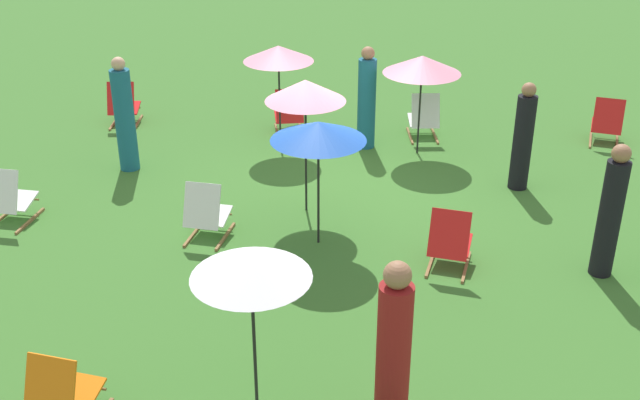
{
  "coord_description": "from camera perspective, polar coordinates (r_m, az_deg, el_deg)",
  "views": [
    {
      "loc": [
        -1.48,
        10.27,
        5.01
      ],
      "look_at": [
        0.0,
        1.2,
        0.5
      ],
      "focal_mm": 43.4,
      "sensor_mm": 36.0,
      "label": 1
    }
  ],
  "objects": [
    {
      "name": "umbrella_3",
      "position": [
        12.78,
        -3.08,
        10.73
      ],
      "size": [
        1.16,
        1.16,
        1.75
      ],
      "color": "black",
      "rests_on": "ground"
    },
    {
      "name": "person_4",
      "position": [
        9.8,
        20.62,
        -0.94
      ],
      "size": [
        0.3,
        0.3,
        1.71
      ],
      "rotation": [
        0.0,
        0.0,
        1.65
      ],
      "color": "black",
      "rests_on": "ground"
    },
    {
      "name": "deckchair_7",
      "position": [
        14.59,
        -14.29,
        6.77
      ],
      "size": [
        0.6,
        0.83,
        0.83
      ],
      "rotation": [
        0.0,
        0.0,
        0.17
      ],
      "color": "olive",
      "rests_on": "ground"
    },
    {
      "name": "deckchair_4",
      "position": [
        13.64,
        7.67,
        6.02
      ],
      "size": [
        0.61,
        0.83,
        0.83
      ],
      "rotation": [
        0.0,
        0.0,
        0.18
      ],
      "color": "olive",
      "rests_on": "ground"
    },
    {
      "name": "deckchair_6",
      "position": [
        11.4,
        -21.95,
        0.09
      ],
      "size": [
        0.49,
        0.77,
        0.83
      ],
      "rotation": [
        0.0,
        0.0,
        -0.02
      ],
      "color": "olive",
      "rests_on": "ground"
    },
    {
      "name": "ground_plane",
      "position": [
        11.52,
        0.96,
        0.36
      ],
      "size": [
        40.0,
        40.0,
        0.0
      ],
      "primitive_type": "plane",
      "color": "#386B28"
    },
    {
      "name": "umbrella_2",
      "position": [
        12.62,
        7.55,
        9.87
      ],
      "size": [
        1.26,
        1.26,
        1.67
      ],
      "color": "black",
      "rests_on": "ground"
    },
    {
      "name": "person_2",
      "position": [
        13.02,
        3.46,
        7.34
      ],
      "size": [
        0.42,
        0.42,
        1.74
      ],
      "rotation": [
        0.0,
        0.0,
        4.17
      ],
      "color": "#195972",
      "rests_on": "ground"
    },
    {
      "name": "deckchair_9",
      "position": [
        13.76,
        -2.3,
        6.41
      ],
      "size": [
        0.67,
        0.86,
        0.83
      ],
      "rotation": [
        0.0,
        0.0,
        0.29
      ],
      "color": "olive",
      "rests_on": "ground"
    },
    {
      "name": "deckchair_11",
      "position": [
        10.28,
        -8.36,
        -0.99
      ],
      "size": [
        0.52,
        0.79,
        0.83
      ],
      "rotation": [
        0.0,
        0.0,
        -0.06
      ],
      "color": "olive",
      "rests_on": "ground"
    },
    {
      "name": "person_1",
      "position": [
        12.48,
        -14.22,
        5.92
      ],
      "size": [
        0.42,
        0.42,
        1.83
      ],
      "rotation": [
        0.0,
        0.0,
        2.61
      ],
      "color": "#195972",
      "rests_on": "ground"
    },
    {
      "name": "umbrella_4",
      "position": [
        9.58,
        -0.12,
        5.1
      ],
      "size": [
        1.21,
        1.21,
        1.7
      ],
      "color": "black",
      "rests_on": "ground"
    },
    {
      "name": "deckchair_3",
      "position": [
        14.15,
        20.4,
        5.32
      ],
      "size": [
        0.6,
        0.83,
        0.83
      ],
      "rotation": [
        0.0,
        0.0,
        -0.17
      ],
      "color": "olive",
      "rests_on": "ground"
    },
    {
      "name": "umbrella_0",
      "position": [
        10.41,
        -1.09,
        8.06
      ],
      "size": [
        1.1,
        1.1,
        1.93
      ],
      "color": "black",
      "rests_on": "ground"
    },
    {
      "name": "umbrella_1",
      "position": [
        6.71,
        -5.13,
        -4.87
      ],
      "size": [
        1.08,
        1.08,
        1.68
      ],
      "color": "black",
      "rests_on": "ground"
    },
    {
      "name": "person_3",
      "position": [
        6.77,
        5.42,
        -11.55
      ],
      "size": [
        0.42,
        0.42,
        1.84
      ],
      "rotation": [
        0.0,
        0.0,
        2.39
      ],
      "color": "maroon",
      "rests_on": "ground"
    },
    {
      "name": "deckchair_0",
      "position": [
        9.63,
        9.56,
        -3.07
      ],
      "size": [
        0.57,
        0.82,
        0.83
      ],
      "rotation": [
        0.0,
        0.0,
        -0.13
      ],
      "color": "olive",
      "rests_on": "ground"
    },
    {
      "name": "deckchair_10",
      "position": [
        7.53,
        -18.49,
        -13.51
      ],
      "size": [
        0.55,
        0.81,
        0.83
      ],
      "rotation": [
        0.0,
        0.0,
        -0.1
      ],
      "color": "olive",
      "rests_on": "ground"
    },
    {
      "name": "person_0",
      "position": [
        11.85,
        14.73,
        4.36
      ],
      "size": [
        0.37,
        0.37,
        1.65
      ],
      "rotation": [
        0.0,
        0.0,
        3.51
      ],
      "color": "black",
      "rests_on": "ground"
    }
  ]
}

